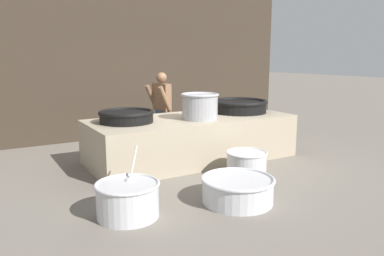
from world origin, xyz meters
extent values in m
plane|color=slate|center=(0.00, 0.00, 0.00)|extent=(60.00, 60.00, 0.00)
cube|color=#382D23|center=(0.00, 2.75, 1.80)|extent=(8.49, 0.24, 3.59)
cube|color=tan|center=(0.00, 0.00, 0.40)|extent=(3.82, 1.59, 0.81)
cylinder|color=black|center=(-1.24, 0.11, 0.89)|extent=(0.91, 0.91, 0.17)
torus|color=black|center=(-1.24, 0.11, 0.98)|extent=(0.95, 0.95, 0.07)
cylinder|color=black|center=(1.15, 0.08, 0.91)|extent=(1.10, 1.10, 0.21)
torus|color=black|center=(1.15, 0.08, 1.02)|extent=(1.15, 1.15, 0.09)
cylinder|color=#9E9EA3|center=(0.02, -0.25, 1.03)|extent=(0.64, 0.64, 0.44)
torus|color=#9E9EA3|center=(0.02, -0.25, 1.25)|extent=(0.69, 0.69, 0.04)
cylinder|color=brown|center=(-0.02, 1.11, 0.39)|extent=(0.12, 0.12, 0.78)
cylinder|color=brown|center=(-0.05, 1.28, 0.39)|extent=(0.12, 0.12, 0.78)
cube|color=#334C72|center=(-0.04, 1.19, 0.55)|extent=(0.23, 0.27, 0.51)
cube|color=brown|center=(-0.04, 1.19, 1.07)|extent=(0.23, 0.50, 0.58)
cylinder|color=brown|center=(-0.09, 0.94, 1.07)|extent=(0.33, 0.15, 0.53)
cylinder|color=brown|center=(-0.17, 1.41, 1.07)|extent=(0.33, 0.15, 0.53)
sphere|color=brown|center=(-0.04, 1.19, 1.49)|extent=(0.22, 0.22, 0.22)
cylinder|color=silver|center=(-1.99, -1.84, 0.21)|extent=(0.75, 0.75, 0.41)
torus|color=silver|center=(-1.99, -1.84, 0.41)|extent=(0.79, 0.79, 0.04)
cylinder|color=#6B9347|center=(-1.99, -1.84, 0.30)|extent=(0.66, 0.66, 0.10)
sphere|color=silver|center=(-1.92, -1.73, 0.38)|extent=(0.14, 0.14, 0.14)
cylinder|color=silver|center=(-1.78, -1.52, 0.56)|extent=(0.30, 0.44, 0.36)
cylinder|color=silver|center=(-0.56, -2.15, 0.16)|extent=(0.94, 0.94, 0.32)
torus|color=silver|center=(-0.56, -2.15, 0.32)|extent=(0.99, 0.99, 0.05)
cylinder|color=orange|center=(-0.56, -2.15, 0.23)|extent=(0.83, 0.83, 0.08)
cylinder|color=orange|center=(-0.38, -2.02, 0.29)|extent=(0.06, 0.06, 0.04)
cylinder|color=orange|center=(-0.34, -2.32, 0.29)|extent=(0.04, 0.03, 0.04)
cylinder|color=orange|center=(-0.34, -2.20, 0.29)|extent=(0.05, 0.06, 0.04)
cylinder|color=orange|center=(-0.50, -2.34, 0.29)|extent=(0.05, 0.05, 0.04)
cylinder|color=orange|center=(-0.51, -2.32, 0.28)|extent=(0.04, 0.06, 0.02)
cylinder|color=orange|center=(-0.57, -2.14, 0.29)|extent=(0.06, 0.06, 0.03)
cylinder|color=orange|center=(-0.56, -2.17, 0.29)|extent=(0.05, 0.05, 0.04)
cylinder|color=orange|center=(-0.46, -2.02, 0.28)|extent=(0.04, 0.05, 0.03)
cylinder|color=silver|center=(0.21, -1.38, 0.20)|extent=(0.63, 0.63, 0.41)
torus|color=silver|center=(0.21, -1.38, 0.41)|extent=(0.66, 0.66, 0.03)
cylinder|color=tan|center=(0.21, -1.38, 0.30)|extent=(0.56, 0.56, 0.10)
camera|label=1|loc=(-3.50, -5.92, 1.91)|focal=35.00mm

